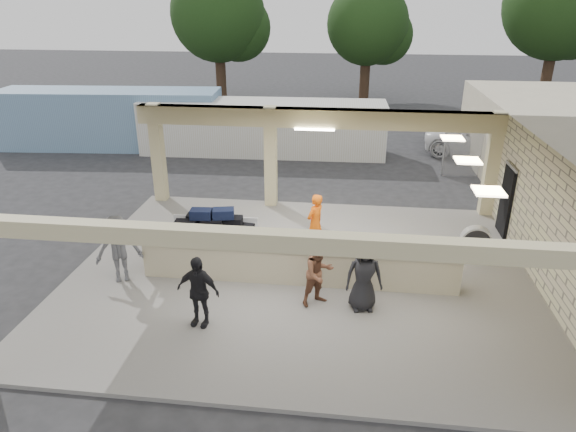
# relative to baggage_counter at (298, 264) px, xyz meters

# --- Properties ---
(ground) EXTENTS (120.00, 120.00, 0.00)m
(ground) POSITION_rel_baggage_counter_xyz_m (0.00, 0.50, -0.59)
(ground) COLOR #262628
(ground) RESTS_ON ground
(pavilion) EXTENTS (12.01, 10.00, 3.55)m
(pavilion) POSITION_rel_baggage_counter_xyz_m (0.21, 1.16, 0.76)
(pavilion) COLOR slate
(pavilion) RESTS_ON ground
(baggage_counter) EXTENTS (8.20, 0.58, 0.98)m
(baggage_counter) POSITION_rel_baggage_counter_xyz_m (0.00, 0.00, 0.00)
(baggage_counter) COLOR #BAAE8B
(baggage_counter) RESTS_ON pavilion
(luggage_cart) EXTENTS (2.50, 1.58, 1.45)m
(luggage_cart) POSITION_rel_baggage_counter_xyz_m (-2.59, 1.03, 0.30)
(luggage_cart) COLOR silver
(luggage_cart) RESTS_ON pavilion
(drum_fan) EXTENTS (0.86, 0.47, 0.94)m
(drum_fan) POSITION_rel_baggage_counter_xyz_m (4.76, 1.90, 0.02)
(drum_fan) COLOR silver
(drum_fan) RESTS_ON pavilion
(baggage_handler) EXTENTS (0.64, 0.71, 1.72)m
(baggage_handler) POSITION_rel_baggage_counter_xyz_m (0.29, 1.79, 0.37)
(baggage_handler) COLOR #FF630D
(baggage_handler) RESTS_ON pavilion
(passenger_a) EXTENTS (0.83, 0.75, 1.61)m
(passenger_a) POSITION_rel_baggage_counter_xyz_m (0.58, -0.97, 0.32)
(passenger_a) COLOR brown
(passenger_a) RESTS_ON pavilion
(passenger_b) EXTENTS (1.02, 0.50, 1.67)m
(passenger_b) POSITION_rel_baggage_counter_xyz_m (-1.97, -2.13, 0.35)
(passenger_b) COLOR black
(passenger_b) RESTS_ON pavilion
(passenger_c) EXTENTS (1.22, 0.85, 1.79)m
(passenger_c) POSITION_rel_baggage_counter_xyz_m (-4.50, -0.50, 0.41)
(passenger_c) COLOR #515156
(passenger_c) RESTS_ON pavilion
(passenger_d) EXTENTS (0.90, 0.49, 1.75)m
(passenger_d) POSITION_rel_baggage_counter_xyz_m (1.63, -1.05, 0.39)
(passenger_d) COLOR black
(passenger_d) RESTS_ON pavilion
(car_white_a) EXTENTS (6.08, 4.33, 1.58)m
(car_white_a) POSITION_rel_baggage_counter_xyz_m (7.55, 12.50, 0.20)
(car_white_a) COLOR white
(car_white_a) RESTS_ON ground
(car_white_b) EXTENTS (4.30, 2.66, 1.27)m
(car_white_b) POSITION_rel_baggage_counter_xyz_m (10.64, 14.70, 0.05)
(car_white_b) COLOR white
(car_white_b) RESTS_ON ground
(car_dark) EXTENTS (4.32, 2.06, 1.38)m
(car_dark) POSITION_rel_baggage_counter_xyz_m (7.27, 14.86, 0.10)
(car_dark) COLOR black
(car_dark) RESTS_ON ground
(container_white) EXTENTS (11.42, 2.57, 2.46)m
(container_white) POSITION_rel_baggage_counter_xyz_m (-2.92, 11.95, 0.64)
(container_white) COLOR silver
(container_white) RESTS_ON ground
(container_blue) EXTENTS (10.83, 3.38, 2.77)m
(container_blue) POSITION_rel_baggage_counter_xyz_m (-10.52, 12.19, 0.80)
(container_blue) COLOR #6F97B2
(container_blue) RESTS_ON ground
(tree_left) EXTENTS (6.60, 6.30, 9.00)m
(tree_left) POSITION_rel_baggage_counter_xyz_m (-7.68, 24.66, 5.00)
(tree_left) COLOR #382619
(tree_left) RESTS_ON ground
(tree_mid) EXTENTS (6.00, 5.60, 8.00)m
(tree_mid) POSITION_rel_baggage_counter_xyz_m (2.32, 26.66, 4.38)
(tree_mid) COLOR #382619
(tree_mid) RESTS_ON ground
(tree_right) EXTENTS (7.20, 7.00, 10.00)m
(tree_right) POSITION_rel_baggage_counter_xyz_m (14.32, 25.66, 5.63)
(tree_right) COLOR #382619
(tree_right) RESTS_ON ground
(adjacent_building) EXTENTS (6.00, 8.00, 3.20)m
(adjacent_building) POSITION_rel_baggage_counter_xyz_m (9.50, 10.50, 1.01)
(adjacent_building) COLOR beige
(adjacent_building) RESTS_ON ground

